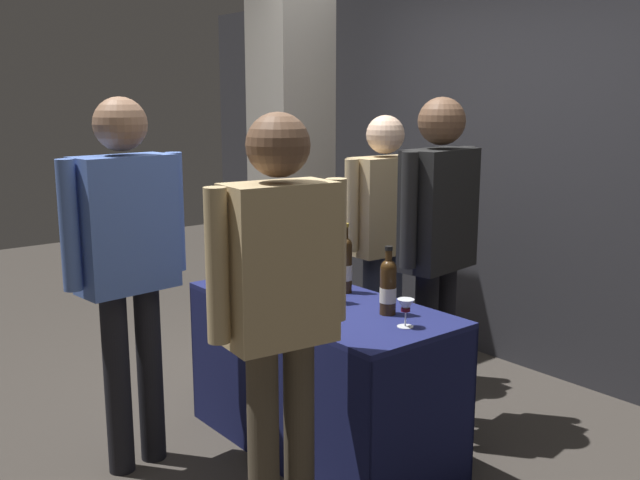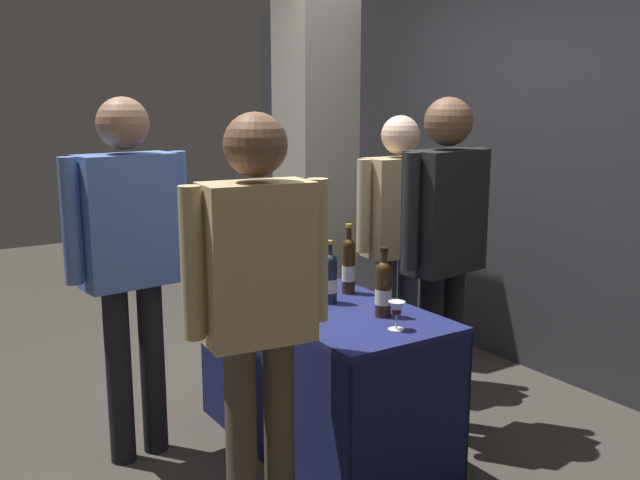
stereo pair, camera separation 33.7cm
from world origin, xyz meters
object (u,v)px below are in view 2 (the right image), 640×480
display_bottle_0 (258,256)px  concrete_pillar (315,136)px  tasting_table (320,349)px  taster_foreground_right (258,297)px  wine_glass_mid (313,260)px  featured_wine_bottle (282,265)px  wine_glass_near_vendor (397,310)px  vendor_presenter (444,236)px

display_bottle_0 → concrete_pillar: bearing=133.6°
tasting_table → taster_foreground_right: bearing=-49.4°
concrete_pillar → wine_glass_mid: 1.37m
tasting_table → featured_wine_bottle: (-0.18, -0.10, 0.40)m
concrete_pillar → display_bottle_0: concrete_pillar is taller
concrete_pillar → wine_glass_near_vendor: bearing=-23.6°
display_bottle_0 → wine_glass_near_vendor: 1.06m
wine_glass_mid → concrete_pillar: bearing=146.5°
tasting_table → display_bottle_0: display_bottle_0 is taller
display_bottle_0 → wine_glass_mid: 0.30m
concrete_pillar → taster_foreground_right: size_ratio=1.75×
wine_glass_near_vendor → wine_glass_mid: size_ratio=0.87×
concrete_pillar → vendor_presenter: bearing=-9.4°
concrete_pillar → display_bottle_0: bearing=-46.4°
vendor_presenter → wine_glass_near_vendor: bearing=22.9°
wine_glass_near_vendor → taster_foreground_right: (-0.01, -0.65, 0.16)m
wine_glass_near_vendor → featured_wine_bottle: bearing=-169.3°
concrete_pillar → vendor_presenter: 1.68m
wine_glass_near_vendor → wine_glass_mid: 0.95m
concrete_pillar → taster_foreground_right: bearing=-37.8°
concrete_pillar → wine_glass_mid: (1.02, -0.68, -0.60)m
concrete_pillar → featured_wine_bottle: bearing=-38.8°
tasting_table → concrete_pillar: bearing=147.9°
taster_foreground_right → wine_glass_near_vendor: bearing=6.3°
vendor_presenter → tasting_table: bearing=-24.6°
concrete_pillar → display_bottle_0: size_ratio=9.44×
tasting_table → vendor_presenter: size_ratio=0.81×
wine_glass_near_vendor → taster_foreground_right: taster_foreground_right is taller
display_bottle_0 → vendor_presenter: 0.99m
concrete_pillar → taster_foreground_right: concrete_pillar is taller
wine_glass_mid → vendor_presenter: bearing=35.4°
tasting_table → display_bottle_0: (-0.51, -0.06, 0.38)m
featured_wine_bottle → wine_glass_near_vendor: bearing=10.7°
tasting_table → wine_glass_near_vendor: 0.64m
concrete_pillar → tasting_table: (1.42, -0.89, -0.95)m
display_bottle_0 → wine_glass_mid: display_bottle_0 is taller
tasting_table → featured_wine_bottle: bearing=-150.2°
vendor_presenter → display_bottle_0: bearing=-53.6°
display_bottle_0 → wine_glass_near_vendor: display_bottle_0 is taller
concrete_pillar → tasting_table: bearing=-32.1°
display_bottle_0 → vendor_presenter: bearing=44.3°
vendor_presenter → wine_glass_mid: bearing=-62.6°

